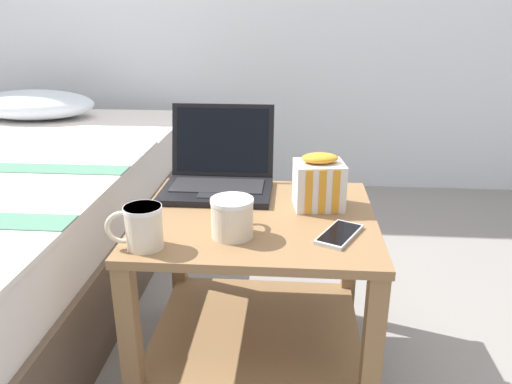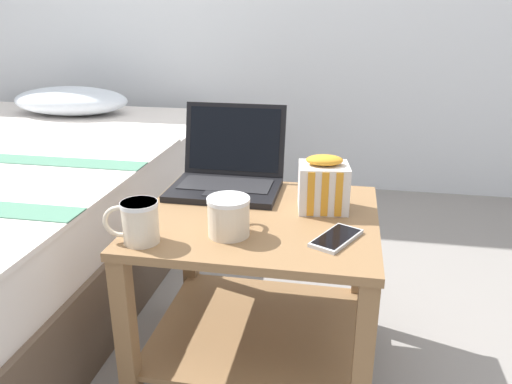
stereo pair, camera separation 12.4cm
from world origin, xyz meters
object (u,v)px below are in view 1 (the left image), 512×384
Objects in this scene: laptop at (219,173)px; mug_front_left at (233,215)px; snack_bag at (319,183)px; cell_phone at (339,234)px; mug_front_right at (142,225)px.

mug_front_left is at bearing -75.87° from laptop.
laptop is 2.24× the size of mug_front_left.
snack_bag is at bearing -23.12° from laptop.
cell_phone is (0.04, -0.18, -0.06)m from snack_bag.
mug_front_left reaches higher than cell_phone.
laptop reaches higher than snack_bag.
mug_front_right is 0.85× the size of snack_bag.
cell_phone is at bearing -42.66° from laptop.
snack_bag is at bearing 103.50° from cell_phone.
laptop is 0.46m from cell_phone.
mug_front_left is 0.93× the size of snack_bag.
laptop is at bearing 156.88° from snack_bag.
mug_front_right is (-0.11, -0.40, 0.01)m from laptop.
snack_bag reaches higher than mug_front_right.
mug_front_right is at bearing -157.92° from mug_front_left.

